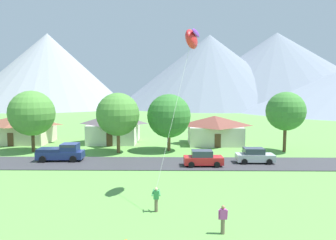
{
  "coord_description": "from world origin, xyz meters",
  "views": [
    {
      "loc": [
        1.95,
        -7.52,
        8.1
      ],
      "look_at": [
        1.62,
        15.96,
        5.88
      ],
      "focal_mm": 32.5,
      "sensor_mm": 36.0,
      "label": 1
    }
  ],
  "objects_px": {
    "tree_near_left": "(169,116)",
    "tree_center": "(118,114)",
    "kite_flyer_with_kite": "(191,44)",
    "parked_car_red_mid_east": "(203,158)",
    "pickup_truck_navy_west_side": "(62,152)",
    "house_left_center": "(114,127)",
    "house_right_center": "(21,128)",
    "tree_left_of_center": "(32,113)",
    "tree_right_of_center": "(286,111)",
    "house_leftmost": "(215,129)",
    "parked_car_silver_west_end": "(255,156)",
    "watcher_person": "(223,219)"
  },
  "relations": [
    {
      "from": "parked_car_silver_west_end",
      "to": "parked_car_red_mid_east",
      "type": "relative_size",
      "value": 1.0
    },
    {
      "from": "tree_right_of_center",
      "to": "kite_flyer_with_kite",
      "type": "xyz_separation_m",
      "value": [
        -13.71,
        -17.1,
        6.23
      ]
    },
    {
      "from": "tree_left_of_center",
      "to": "kite_flyer_with_kite",
      "type": "distance_m",
      "value": 26.8
    },
    {
      "from": "tree_center",
      "to": "parked_car_red_mid_east",
      "type": "distance_m",
      "value": 13.37
    },
    {
      "from": "tree_center",
      "to": "parked_car_red_mid_east",
      "type": "relative_size",
      "value": 1.87
    },
    {
      "from": "tree_left_of_center",
      "to": "tree_right_of_center",
      "type": "relative_size",
      "value": 1.02
    },
    {
      "from": "house_left_center",
      "to": "tree_right_of_center",
      "type": "distance_m",
      "value": 25.63
    },
    {
      "from": "tree_right_of_center",
      "to": "kite_flyer_with_kite",
      "type": "bearing_deg",
      "value": -128.71
    },
    {
      "from": "tree_left_of_center",
      "to": "kite_flyer_with_kite",
      "type": "xyz_separation_m",
      "value": [
        20.06,
        -16.55,
        6.48
      ]
    },
    {
      "from": "tree_left_of_center",
      "to": "tree_center",
      "type": "relative_size",
      "value": 1.03
    },
    {
      "from": "tree_center",
      "to": "pickup_truck_navy_west_side",
      "type": "bearing_deg",
      "value": -138.82
    },
    {
      "from": "pickup_truck_navy_west_side",
      "to": "watcher_person",
      "type": "distance_m",
      "value": 23.8
    },
    {
      "from": "kite_flyer_with_kite",
      "to": "tree_near_left",
      "type": "bearing_deg",
      "value": 96.03
    },
    {
      "from": "house_left_center",
      "to": "pickup_truck_navy_west_side",
      "type": "bearing_deg",
      "value": -104.98
    },
    {
      "from": "house_left_center",
      "to": "watcher_person",
      "type": "relative_size",
      "value": 4.89
    },
    {
      "from": "house_left_center",
      "to": "parked_car_red_mid_east",
      "type": "xyz_separation_m",
      "value": [
        12.57,
        -15.58,
        -1.53
      ]
    },
    {
      "from": "house_leftmost",
      "to": "tree_center",
      "type": "bearing_deg",
      "value": -152.52
    },
    {
      "from": "tree_near_left",
      "to": "parked_car_silver_west_end",
      "type": "relative_size",
      "value": 1.83
    },
    {
      "from": "house_leftmost",
      "to": "pickup_truck_navy_west_side",
      "type": "distance_m",
      "value": 22.86
    },
    {
      "from": "tree_near_left",
      "to": "watcher_person",
      "type": "xyz_separation_m",
      "value": [
        3.34,
        -24.25,
        -3.9
      ]
    },
    {
      "from": "house_right_center",
      "to": "house_leftmost",
      "type": "bearing_deg",
      "value": -0.8
    },
    {
      "from": "house_leftmost",
      "to": "house_left_center",
      "type": "bearing_deg",
      "value": 175.47
    },
    {
      "from": "tree_near_left",
      "to": "tree_center",
      "type": "height_order",
      "value": "tree_center"
    },
    {
      "from": "house_leftmost",
      "to": "tree_right_of_center",
      "type": "height_order",
      "value": "tree_right_of_center"
    },
    {
      "from": "parked_car_red_mid_east",
      "to": "pickup_truck_navy_west_side",
      "type": "xyz_separation_m",
      "value": [
        -16.14,
        2.23,
        0.19
      ]
    },
    {
      "from": "house_leftmost",
      "to": "house_right_center",
      "type": "bearing_deg",
      "value": 179.2
    },
    {
      "from": "kite_flyer_with_kite",
      "to": "house_right_center",
      "type": "bearing_deg",
      "value": 136.87
    },
    {
      "from": "tree_right_of_center",
      "to": "pickup_truck_navy_west_side",
      "type": "xyz_separation_m",
      "value": [
        -27.93,
        -5.98,
        -4.39
      ]
    },
    {
      "from": "parked_car_red_mid_east",
      "to": "watcher_person",
      "type": "height_order",
      "value": "parked_car_red_mid_east"
    },
    {
      "from": "house_left_center",
      "to": "parked_car_silver_west_end",
      "type": "xyz_separation_m",
      "value": [
        18.53,
        -14.14,
        -1.53
      ]
    },
    {
      "from": "parked_car_red_mid_east",
      "to": "house_right_center",
      "type": "bearing_deg",
      "value": 151.5
    },
    {
      "from": "house_right_center",
      "to": "tree_right_of_center",
      "type": "distance_m",
      "value": 39.62
    },
    {
      "from": "parked_car_silver_west_end",
      "to": "parked_car_red_mid_east",
      "type": "height_order",
      "value": "same"
    },
    {
      "from": "tree_right_of_center",
      "to": "house_left_center",
      "type": "bearing_deg",
      "value": 163.17
    },
    {
      "from": "house_left_center",
      "to": "tree_center",
      "type": "xyz_separation_m",
      "value": [
        2.14,
        -8.35,
        2.69
      ]
    },
    {
      "from": "tree_center",
      "to": "tree_right_of_center",
      "type": "relative_size",
      "value": 0.98
    },
    {
      "from": "parked_car_red_mid_east",
      "to": "watcher_person",
      "type": "xyz_separation_m",
      "value": [
        -0.43,
        -15.64,
        0.01
      ]
    },
    {
      "from": "tree_near_left",
      "to": "house_right_center",
      "type": "bearing_deg",
      "value": 165.29
    },
    {
      "from": "tree_near_left",
      "to": "tree_right_of_center",
      "type": "relative_size",
      "value": 0.96
    },
    {
      "from": "house_leftmost",
      "to": "tree_center",
      "type": "distance_m",
      "value": 15.65
    },
    {
      "from": "house_left_center",
      "to": "house_right_center",
      "type": "relative_size",
      "value": 0.84
    },
    {
      "from": "house_leftmost",
      "to": "tree_left_of_center",
      "type": "xyz_separation_m",
      "value": [
        -25.21,
        -6.66,
        2.94
      ]
    },
    {
      "from": "tree_near_left",
      "to": "pickup_truck_navy_west_side",
      "type": "distance_m",
      "value": 14.41
    },
    {
      "from": "tree_center",
      "to": "pickup_truck_navy_west_side",
      "type": "xyz_separation_m",
      "value": [
        -5.71,
        -4.99,
        -4.02
      ]
    },
    {
      "from": "tree_center",
      "to": "pickup_truck_navy_west_side",
      "type": "distance_m",
      "value": 8.59
    },
    {
      "from": "pickup_truck_navy_west_side",
      "to": "tree_center",
      "type": "bearing_deg",
      "value": 41.18
    },
    {
      "from": "tree_near_left",
      "to": "tree_center",
      "type": "relative_size",
      "value": 0.98
    },
    {
      "from": "tree_center",
      "to": "pickup_truck_navy_west_side",
      "type": "height_order",
      "value": "tree_center"
    },
    {
      "from": "tree_left_of_center",
      "to": "tree_center",
      "type": "bearing_deg",
      "value": -2.17
    },
    {
      "from": "tree_near_left",
      "to": "tree_center",
      "type": "distance_m",
      "value": 6.81
    }
  ]
}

